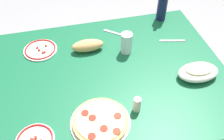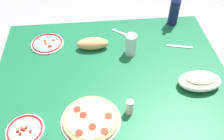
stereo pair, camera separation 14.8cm
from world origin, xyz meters
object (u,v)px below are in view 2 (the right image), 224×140
Objects in this scene: wine_bottle at (174,10)px; water_glass at (131,45)px; side_plate_far at (25,130)px; dining_table at (112,85)px; spice_shaker at (130,107)px; bread_loaf at (93,44)px; pepperoni_pizza at (91,119)px; baked_pasta_dish at (200,80)px; side_plate_near at (47,43)px.

water_glass is at bearing -139.99° from wine_bottle.
wine_bottle is at bearing 40.72° from side_plate_far.
dining_table is at bearing -128.15° from water_glass.
spice_shaker is at bearing 6.78° from side_plate_far.
pepperoni_pizza is at bearing -93.54° from bread_loaf.
wine_bottle reaches higher than dining_table.
spice_shaker reaches higher than dining_table.
side_plate_far is (-0.94, -0.81, -0.10)m from wine_bottle.
side_plate_far is at bearing -173.22° from spice_shaker.
dining_table is 0.70m from wine_bottle.
wine_bottle is 0.46m from water_glass.
baked_pasta_dish is 0.95m from side_plate_far.
side_plate_near is 1.16× the size of side_plate_far.
side_plate_far is at bearing -175.05° from pepperoni_pizza.
side_plate_far reaches higher than dining_table.
wine_bottle is 0.90m from side_plate_near.
dining_table is 6.69× the size of bread_loaf.
side_plate_far is at bearing -121.17° from bread_loaf.
wine_bottle reaches higher than baked_pasta_dish.
spice_shaker reaches higher than bread_loaf.
side_plate_near is at bearing 142.35° from dining_table.
water_glass reaches higher than bread_loaf.
baked_pasta_dish is at bearing 12.40° from side_plate_far.
dining_table is at bearing 37.05° from side_plate_far.
bread_loaf is (-0.58, -0.22, -0.07)m from wine_bottle.
pepperoni_pizza is 0.64m from baked_pasta_dish.
side_plate_near is (-0.26, 0.62, -0.01)m from pepperoni_pizza.
dining_table is at bearing -67.08° from bread_loaf.
wine_bottle is 1.24m from side_plate_far.
side_plate_near is at bearing 165.59° from water_glass.
pepperoni_pizza is 0.68m from side_plate_near.
bread_loaf is at bearing -159.04° from wine_bottle.
water_glass reaches higher than side_plate_far.
pepperoni_pizza reaches higher than side_plate_far.
side_plate_near is (-0.53, 0.14, -0.06)m from water_glass.
bread_loaf is (0.30, -0.07, 0.03)m from side_plate_near.
spice_shaker is at bearing -72.59° from bread_loaf.
water_glass is 0.75× the size of side_plate_far.
dining_table is 0.58m from side_plate_far.
bread_loaf is 0.55m from spice_shaker.
pepperoni_pizza is 1.06× the size of wine_bottle.
pepperoni_pizza is 1.42× the size of side_plate_near.
wine_bottle reaches higher than bread_loaf.
baked_pasta_dish is at bearing -16.24° from dining_table.
water_glass is at bearing 60.93° from pepperoni_pizza.
baked_pasta_dish is 1.74× the size of water_glass.
side_plate_near is (-0.87, 0.45, -0.03)m from baked_pasta_dish.
water_glass is at bearing 80.90° from spice_shaker.
pepperoni_pizza is at bearing -119.07° from water_glass.
wine_bottle is 0.63m from bread_loaf.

